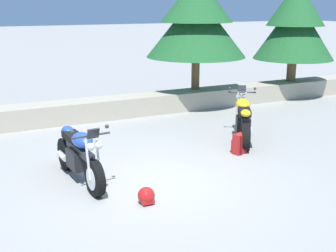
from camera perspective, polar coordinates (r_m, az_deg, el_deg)
ground_plane at (r=7.80m, az=-1.98°, el=-7.53°), size 120.00×120.00×0.00m
stone_wall at (r=12.06m, az=-11.10°, el=2.02°), size 36.00×0.80×0.55m
motorcycle_blue_near_left at (r=7.85m, az=-11.59°, el=-3.91°), size 0.68×2.07×1.18m
motorcycle_yellow_centre at (r=10.17m, az=9.88°, el=0.73°), size 1.22×1.85×1.18m
rider_backpack at (r=9.33m, az=9.44°, el=-2.18°), size 0.34×0.31×0.47m
rider_helmet at (r=6.99m, az=-2.87°, el=-9.20°), size 0.28×0.28×0.28m
pine_tree_mid_left at (r=13.18m, az=3.77°, el=13.99°), size 2.99×2.99×3.35m
pine_tree_mid_right at (r=15.24m, az=16.44°, el=13.02°), size 2.65×2.65×3.27m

